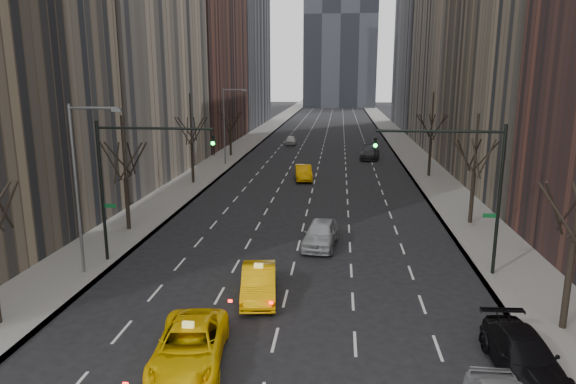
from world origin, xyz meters
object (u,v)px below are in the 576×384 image
(silver_sedan_ahead, at_px, (321,234))
(parked_suv_black, at_px, (523,355))
(taxi_sedan, at_px, (259,283))
(taxi_suv, at_px, (190,346))

(silver_sedan_ahead, height_order, parked_suv_black, silver_sedan_ahead)
(taxi_sedan, height_order, parked_suv_black, taxi_sedan)
(taxi_suv, relative_size, parked_suv_black, 1.08)
(taxi_suv, bearing_deg, silver_sedan_ahead, 66.09)
(silver_sedan_ahead, bearing_deg, taxi_suv, -100.94)
(taxi_suv, height_order, taxi_sedan, taxi_sedan)
(silver_sedan_ahead, xyz_separation_m, parked_suv_black, (7.81, -13.51, -0.10))
(taxi_sedan, distance_m, silver_sedan_ahead, 8.45)
(silver_sedan_ahead, relative_size, parked_suv_black, 0.97)
(taxi_sedan, height_order, silver_sedan_ahead, silver_sedan_ahead)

